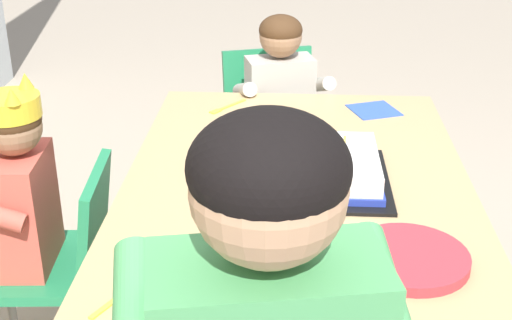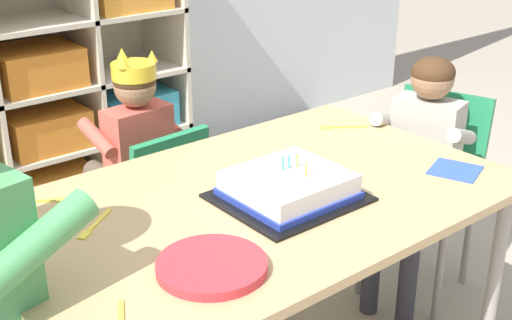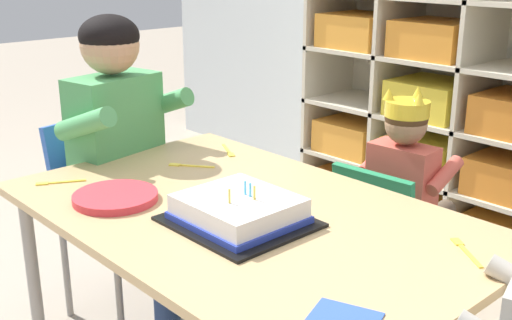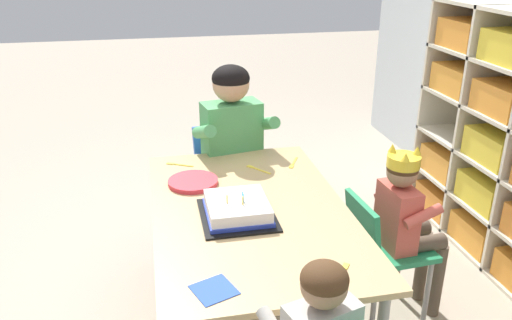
{
  "view_description": "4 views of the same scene",
  "coord_description": "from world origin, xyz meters",
  "px_view_note": "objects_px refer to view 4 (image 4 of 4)",
  "views": [
    {
      "loc": [
        -1.43,
        0.01,
        1.35
      ],
      "look_at": [
        -0.02,
        0.09,
        0.69
      ],
      "focal_mm": 50.36,
      "sensor_mm": 36.0,
      "label": 1
    },
    {
      "loc": [
        -0.96,
        -1.19,
        1.36
      ],
      "look_at": [
        0.03,
        0.04,
        0.69
      ],
      "focal_mm": 48.16,
      "sensor_mm": 36.0,
      "label": 2
    },
    {
      "loc": [
        1.15,
        -1.01,
        1.25
      ],
      "look_at": [
        0.03,
        0.02,
        0.75
      ],
      "focal_mm": 45.03,
      "sensor_mm": 36.0,
      "label": 3
    },
    {
      "loc": [
        1.86,
        -0.36,
        1.63
      ],
      "look_at": [
        -0.03,
        0.03,
        0.82
      ],
      "focal_mm": 36.4,
      "sensor_mm": 36.0,
      "label": 4
    }
  ],
  "objects_px": {
    "classroom_chair_blue": "(381,247)",
    "birthday_cake_on_tray": "(237,209)",
    "child_with_crown": "(406,214)",
    "fork_at_table_front_edge": "(178,164)",
    "paper_plate_stack": "(193,182)",
    "fork_by_napkin": "(293,163)",
    "classroom_chair_adult_side": "(229,173)",
    "fork_near_cake_tray": "(257,169)",
    "activity_table": "(250,219)",
    "fork_beside_plate_stack": "(342,273)",
    "adult_helper_seated": "(236,144)"
  },
  "relations": [
    {
      "from": "classroom_chair_blue",
      "to": "birthday_cake_on_tray",
      "type": "bearing_deg",
      "value": 86.82
    },
    {
      "from": "child_with_crown",
      "to": "fork_at_table_front_edge",
      "type": "relative_size",
      "value": 6.51
    },
    {
      "from": "child_with_crown",
      "to": "paper_plate_stack",
      "type": "relative_size",
      "value": 3.73
    },
    {
      "from": "paper_plate_stack",
      "to": "fork_by_napkin",
      "type": "relative_size",
      "value": 1.76
    },
    {
      "from": "classroom_chair_adult_side",
      "to": "fork_by_napkin",
      "type": "distance_m",
      "value": 0.45
    },
    {
      "from": "fork_near_cake_tray",
      "to": "fork_at_table_front_edge",
      "type": "bearing_deg",
      "value": -146.46
    },
    {
      "from": "activity_table",
      "to": "child_with_crown",
      "type": "height_order",
      "value": "child_with_crown"
    },
    {
      "from": "activity_table",
      "to": "fork_at_table_front_edge",
      "type": "height_order",
      "value": "fork_at_table_front_edge"
    },
    {
      "from": "activity_table",
      "to": "child_with_crown",
      "type": "bearing_deg",
      "value": 87.29
    },
    {
      "from": "classroom_chair_blue",
      "to": "fork_at_table_front_edge",
      "type": "xyz_separation_m",
      "value": [
        -0.56,
        -0.85,
        0.24
      ]
    },
    {
      "from": "classroom_chair_blue",
      "to": "classroom_chair_adult_side",
      "type": "bearing_deg",
      "value": 31.53
    },
    {
      "from": "activity_table",
      "to": "fork_at_table_front_edge",
      "type": "distance_m",
      "value": 0.58
    },
    {
      "from": "fork_beside_plate_stack",
      "to": "birthday_cake_on_tray",
      "type": "bearing_deg",
      "value": -112.77
    },
    {
      "from": "activity_table",
      "to": "birthday_cake_on_tray",
      "type": "height_order",
      "value": "birthday_cake_on_tray"
    },
    {
      "from": "child_with_crown",
      "to": "fork_near_cake_tray",
      "type": "bearing_deg",
      "value": 50.06
    },
    {
      "from": "activity_table",
      "to": "fork_by_napkin",
      "type": "bearing_deg",
      "value": 144.31
    },
    {
      "from": "classroom_chair_blue",
      "to": "fork_near_cake_tray",
      "type": "relative_size",
      "value": 4.91
    },
    {
      "from": "child_with_crown",
      "to": "paper_plate_stack",
      "type": "distance_m",
      "value": 0.96
    },
    {
      "from": "classroom_chair_blue",
      "to": "fork_at_table_front_edge",
      "type": "distance_m",
      "value": 1.04
    },
    {
      "from": "fork_at_table_front_edge",
      "to": "fork_by_napkin",
      "type": "bearing_deg",
      "value": 18.28
    },
    {
      "from": "classroom_chair_adult_side",
      "to": "fork_beside_plate_stack",
      "type": "xyz_separation_m",
      "value": [
        1.25,
        0.18,
        0.17
      ]
    },
    {
      "from": "activity_table",
      "to": "fork_near_cake_tray",
      "type": "distance_m",
      "value": 0.41
    },
    {
      "from": "classroom_chair_blue",
      "to": "adult_helper_seated",
      "type": "xyz_separation_m",
      "value": [
        -0.67,
        -0.54,
        0.28
      ]
    },
    {
      "from": "activity_table",
      "to": "child_with_crown",
      "type": "relative_size",
      "value": 1.52
    },
    {
      "from": "birthday_cake_on_tray",
      "to": "classroom_chair_adult_side",
      "type": "bearing_deg",
      "value": 173.5
    },
    {
      "from": "fork_beside_plate_stack",
      "to": "activity_table",
      "type": "bearing_deg",
      "value": -120.99
    },
    {
      "from": "fork_at_table_front_edge",
      "to": "child_with_crown",
      "type": "bearing_deg",
      "value": -1.6
    },
    {
      "from": "child_with_crown",
      "to": "classroom_chair_blue",
      "type": "bearing_deg",
      "value": 89.61
    },
    {
      "from": "activity_table",
      "to": "paper_plate_stack",
      "type": "distance_m",
      "value": 0.36
    },
    {
      "from": "classroom_chair_adult_side",
      "to": "fork_near_cake_tray",
      "type": "height_order",
      "value": "classroom_chair_adult_side"
    },
    {
      "from": "classroom_chair_blue",
      "to": "fork_by_napkin",
      "type": "distance_m",
      "value": 0.59
    },
    {
      "from": "classroom_chair_blue",
      "to": "fork_near_cake_tray",
      "type": "height_order",
      "value": "classroom_chair_blue"
    },
    {
      "from": "adult_helper_seated",
      "to": "fork_by_napkin",
      "type": "height_order",
      "value": "adult_helper_seated"
    },
    {
      "from": "activity_table",
      "to": "birthday_cake_on_tray",
      "type": "xyz_separation_m",
      "value": [
        0.05,
        -0.06,
        0.08
      ]
    },
    {
      "from": "classroom_chair_blue",
      "to": "child_with_crown",
      "type": "bearing_deg",
      "value": -90.39
    },
    {
      "from": "fork_near_cake_tray",
      "to": "fork_at_table_front_edge",
      "type": "height_order",
      "value": "same"
    },
    {
      "from": "classroom_chair_blue",
      "to": "fork_beside_plate_stack",
      "type": "relative_size",
      "value": 4.94
    },
    {
      "from": "child_with_crown",
      "to": "fork_at_table_front_edge",
      "type": "distance_m",
      "value": 1.11
    },
    {
      "from": "child_with_crown",
      "to": "fork_beside_plate_stack",
      "type": "bearing_deg",
      "value": 130.53
    },
    {
      "from": "fork_by_napkin",
      "to": "fork_near_cake_tray",
      "type": "bearing_deg",
      "value": 127.66
    },
    {
      "from": "birthday_cake_on_tray",
      "to": "fork_at_table_front_edge",
      "type": "xyz_separation_m",
      "value": [
        -0.57,
        -0.2,
        -0.03
      ]
    },
    {
      "from": "classroom_chair_blue",
      "to": "classroom_chair_adult_side",
      "type": "relative_size",
      "value": 0.89
    },
    {
      "from": "activity_table",
      "to": "adult_helper_seated",
      "type": "distance_m",
      "value": 0.64
    },
    {
      "from": "birthday_cake_on_tray",
      "to": "adult_helper_seated",
      "type": "bearing_deg",
      "value": 170.7
    },
    {
      "from": "activity_table",
      "to": "fork_at_table_front_edge",
      "type": "xyz_separation_m",
      "value": [
        -0.52,
        -0.26,
        0.05
      ]
    },
    {
      "from": "fork_at_table_front_edge",
      "to": "fork_near_cake_tray",
      "type": "bearing_deg",
      "value": 8.7
    },
    {
      "from": "birthday_cake_on_tray",
      "to": "fork_at_table_front_edge",
      "type": "bearing_deg",
      "value": -160.84
    },
    {
      "from": "child_with_crown",
      "to": "fork_by_napkin",
      "type": "distance_m",
      "value": 0.6
    },
    {
      "from": "paper_plate_stack",
      "to": "fork_by_napkin",
      "type": "distance_m",
      "value": 0.53
    },
    {
      "from": "classroom_chair_blue",
      "to": "adult_helper_seated",
      "type": "bearing_deg",
      "value": 34.78
    }
  ]
}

